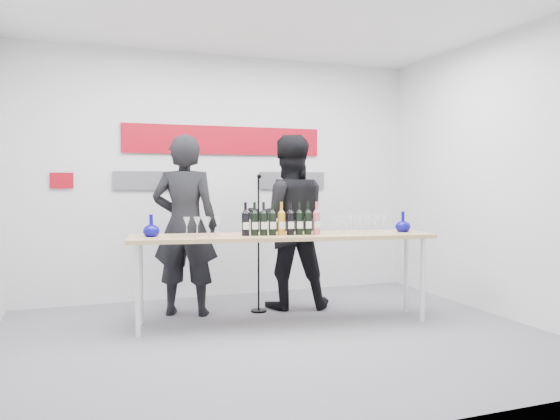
{
  "coord_description": "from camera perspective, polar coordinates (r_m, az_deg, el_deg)",
  "views": [
    {
      "loc": [
        -1.68,
        -4.68,
        1.45
      ],
      "look_at": [
        0.21,
        0.54,
        1.15
      ],
      "focal_mm": 35.0,
      "sensor_mm": 36.0,
      "label": 1
    }
  ],
  "objects": [
    {
      "name": "presenter_right",
      "position": [
        6.2,
        0.88,
        -1.24
      ],
      "size": [
        1.1,
        0.94,
        1.96
      ],
      "primitive_type": "imported",
      "rotation": [
        0.0,
        0.0,
        2.91
      ],
      "color": "black",
      "rests_on": "ground"
    },
    {
      "name": "decanter_left",
      "position": [
        5.41,
        -13.31,
        -1.59
      ],
      "size": [
        0.16,
        0.16,
        0.21
      ],
      "primitive_type": null,
      "color": "#09067D",
      "rests_on": "tasting_table"
    },
    {
      "name": "wine_bottles",
      "position": [
        5.41,
        0.15,
        -0.89
      ],
      "size": [
        0.8,
        0.2,
        0.33
      ],
      "rotation": [
        0.0,
        0.0,
        -0.16
      ],
      "color": "black",
      "rests_on": "tasting_table"
    },
    {
      "name": "glasses_left",
      "position": [
        5.37,
        -8.12,
        -1.73
      ],
      "size": [
        0.39,
        0.27,
        0.18
      ],
      "color": "silver",
      "rests_on": "tasting_table"
    },
    {
      "name": "presenter_left",
      "position": [
        5.94,
        -9.9,
        -1.59
      ],
      "size": [
        0.83,
        0.7,
        1.94
      ],
      "primitive_type": "imported",
      "rotation": [
        0.0,
        0.0,
        2.74
      ],
      "color": "black",
      "rests_on": "ground"
    },
    {
      "name": "mic_stand",
      "position": [
        6.05,
        -2.25,
        -6.3
      ],
      "size": [
        0.18,
        0.18,
        1.52
      ],
      "rotation": [
        0.0,
        0.0,
        0.11
      ],
      "color": "black",
      "rests_on": "ground"
    },
    {
      "name": "ground",
      "position": [
        5.18,
        -0.15,
        -13.17
      ],
      "size": [
        5.0,
        5.0,
        0.0
      ],
      "primitive_type": "plane",
      "color": "slate",
      "rests_on": "ground"
    },
    {
      "name": "signage",
      "position": [
        6.85,
        -6.22,
        6.06
      ],
      "size": [
        3.38,
        0.02,
        0.79
      ],
      "color": "#A10615",
      "rests_on": "back_wall"
    },
    {
      "name": "back_wall",
      "position": [
        6.88,
        -5.81,
        3.5
      ],
      "size": [
        5.0,
        0.04,
        3.0
      ],
      "primitive_type": "cube",
      "color": "silver",
      "rests_on": "ground"
    },
    {
      "name": "decanter_right",
      "position": [
        5.9,
        12.72,
        -1.19
      ],
      "size": [
        0.16,
        0.16,
        0.21
      ],
      "primitive_type": null,
      "color": "#09067D",
      "rests_on": "tasting_table"
    },
    {
      "name": "tasting_table",
      "position": [
        5.49,
        0.36,
        -3.28
      ],
      "size": [
        3.09,
        1.07,
        0.91
      ],
      "rotation": [
        0.0,
        0.0,
        -0.16
      ],
      "color": "tan",
      "rests_on": "ground"
    },
    {
      "name": "glasses_right",
      "position": [
        5.68,
        8.14,
        -1.47
      ],
      "size": [
        0.58,
        0.3,
        0.18
      ],
      "color": "silver",
      "rests_on": "tasting_table"
    }
  ]
}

